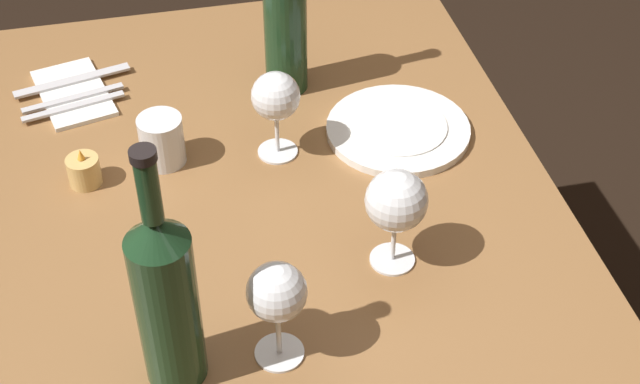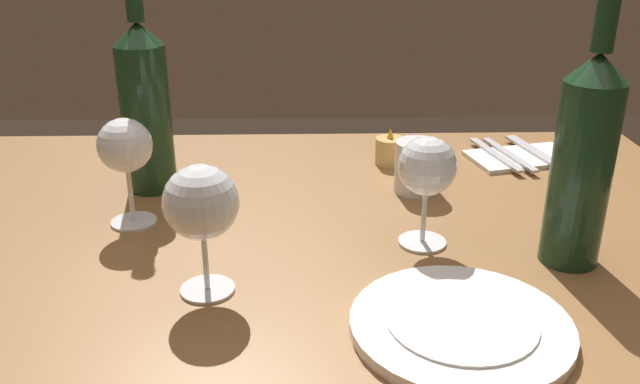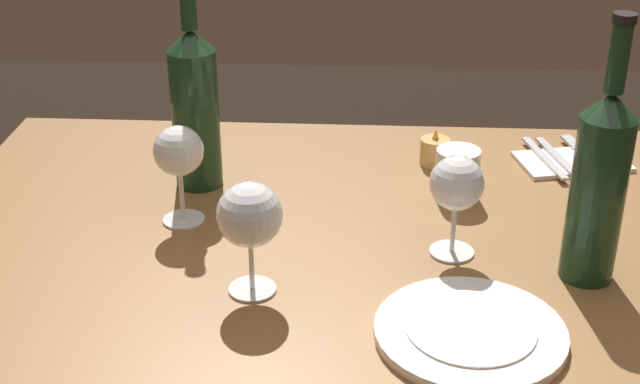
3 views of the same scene
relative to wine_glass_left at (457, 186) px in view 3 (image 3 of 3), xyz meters
The scene contains 13 objects.
dining_table 0.26m from the wine_glass_left, 167.73° to the left, with size 1.30×0.90×0.74m.
wine_glass_left is the anchor object (origin of this frame).
wine_glass_right 0.42m from the wine_glass_left, 169.65° to the left, with size 0.08×0.08×0.16m.
wine_glass_centre 0.30m from the wine_glass_left, 157.42° to the right, with size 0.09×0.09×0.16m.
wine_bottle 0.46m from the wine_glass_left, 153.02° to the left, with size 0.08×0.08×0.37m.
wine_bottle_second 0.19m from the wine_glass_left, 15.70° to the right, with size 0.07×0.07×0.38m.
water_tumbler 0.20m from the wine_glass_left, 83.73° to the left, with size 0.07×0.07×0.08m.
votive_candle 0.32m from the wine_glass_left, 91.45° to the left, with size 0.05×0.05×0.07m.
dinner_plate 0.23m from the wine_glass_left, 88.00° to the right, with size 0.24×0.24×0.02m.
folded_napkin 0.42m from the wine_glass_left, 53.76° to the left, with size 0.21×0.15×0.01m.
fork_inner 0.40m from the wine_glass_left, 56.73° to the left, with size 0.06×0.18×0.00m.
fork_outer 0.39m from the wine_glass_left, 59.91° to the left, with size 0.06×0.18×0.00m.
table_knife 0.43m from the wine_glass_left, 50.47° to the left, with size 0.07×0.21×0.00m.
Camera 3 is at (0.03, -1.17, 1.41)m, focal length 49.88 mm.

